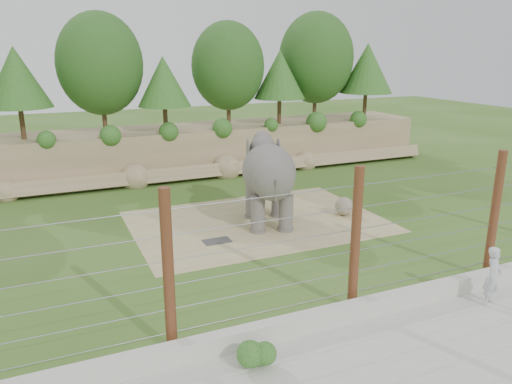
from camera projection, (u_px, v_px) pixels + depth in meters
name	position (u px, v px, depth m)	size (l,w,h in m)	color
ground	(279.00, 250.00, 17.60)	(90.00, 90.00, 0.00)	#355F1A
back_embankment	(189.00, 102.00, 27.88)	(30.00, 5.52, 8.77)	#867953
dirt_patch	(257.00, 222.00, 20.43)	(10.00, 7.00, 0.02)	tan
drain_grate	(217.00, 241.00, 18.32)	(1.00, 0.60, 0.03)	#262628
elephant	(269.00, 183.00, 19.76)	(1.80, 4.19, 3.39)	#66605A
stone_ball	(344.00, 206.00, 21.11)	(0.78, 0.78, 0.78)	#7C735D
retaining_wall	(363.00, 308.00, 13.13)	(26.00, 0.35, 0.50)	beige
walkway	(414.00, 358.00, 11.44)	(26.00, 4.00, 0.01)	beige
barrier_fence	(355.00, 240.00, 13.09)	(20.26, 0.26, 4.00)	#582A1A
walkway_shrub	(256.00, 353.00, 11.09)	(0.61, 0.61, 0.61)	#1D591C
zookeeper	(493.00, 276.00, 13.62)	(0.62, 0.40, 1.69)	#B5BBBF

